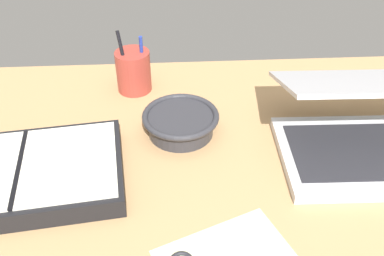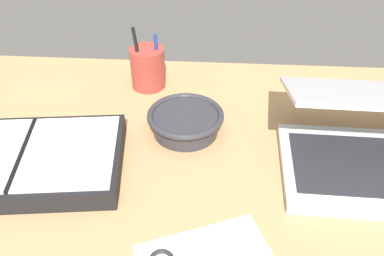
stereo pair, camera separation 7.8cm
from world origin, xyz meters
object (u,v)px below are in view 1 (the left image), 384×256
object	(u,v)px
bowl	(181,122)
pen_cup	(133,71)
laptop	(362,129)
planner	(22,175)

from	to	relation	value
bowl	pen_cup	distance (cm)	20.37
pen_cup	bowl	bearing A→B (deg)	-59.57
laptop	planner	world-z (taller)	laptop
bowl	pen_cup	size ratio (longest dim) A/B	1.03
pen_cup	planner	xyz separation A→B (cm)	(-18.45, -30.72, -2.90)
bowl	pen_cup	bearing A→B (deg)	120.43
laptop	pen_cup	distance (cm)	51.12
laptop	bowl	distance (cm)	35.22
pen_cup	planner	size ratio (longest dim) A/B	0.40
planner	laptop	bearing A→B (deg)	-1.81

